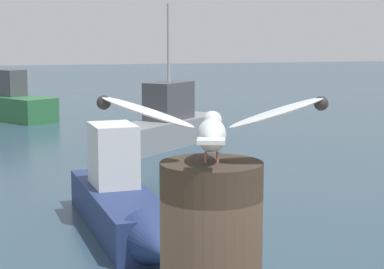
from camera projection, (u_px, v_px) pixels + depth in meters
seagull at (212, 125)px, 2.10m from camera, size 0.69×0.39×0.21m
boat_grey at (156, 128)px, 17.69m from camera, size 4.31×4.31×3.84m
boat_navy at (124, 205)px, 10.18m from camera, size 1.23×4.29×1.66m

